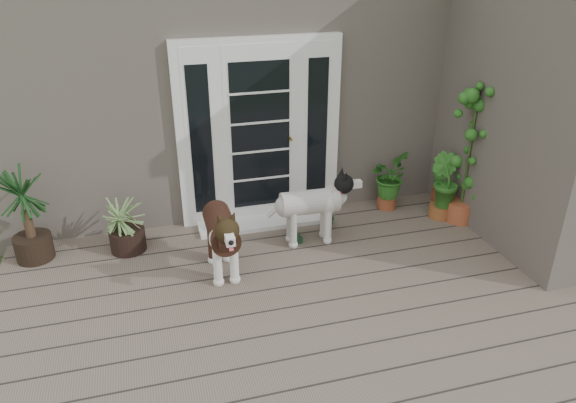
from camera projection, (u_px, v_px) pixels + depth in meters
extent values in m
cube|color=#6B5B4C|center=(339.00, 328.00, 4.84)|extent=(6.20, 4.60, 0.12)
cube|color=#665E54|center=(241.00, 65.00, 7.87)|extent=(7.40, 4.00, 3.10)
cube|color=#665E54|center=(561.00, 108.00, 5.84)|extent=(1.60, 2.40, 3.10)
cube|color=white|center=(260.00, 133.00, 6.20)|extent=(1.90, 0.14, 2.15)
cube|color=white|center=(265.00, 221.00, 6.49)|extent=(1.60, 0.40, 0.05)
imported|color=#205F1B|center=(388.00, 184.00, 6.74)|extent=(0.70, 0.70, 0.64)
imported|color=#1A5D1C|center=(442.00, 195.00, 6.52)|extent=(0.50, 0.50, 0.59)
imported|color=#1C6220|center=(445.00, 178.00, 6.94)|extent=(0.43, 0.43, 0.63)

